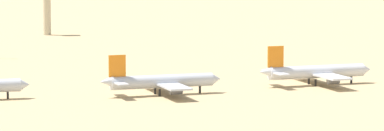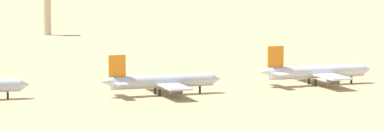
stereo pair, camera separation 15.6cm
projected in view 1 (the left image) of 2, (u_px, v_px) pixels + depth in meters
ground at (151, 95)px, 288.12m from camera, size 4000.00×4000.00×0.00m
parked_jet_orange_4 at (161, 81)px, 287.03m from camera, size 32.60×27.54×10.76m
parked_jet_orange_5 at (315, 72)px, 306.45m from camera, size 33.75×28.54×11.14m
control_tower at (47, 1)px, 461.89m from camera, size 5.20×5.20×22.99m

